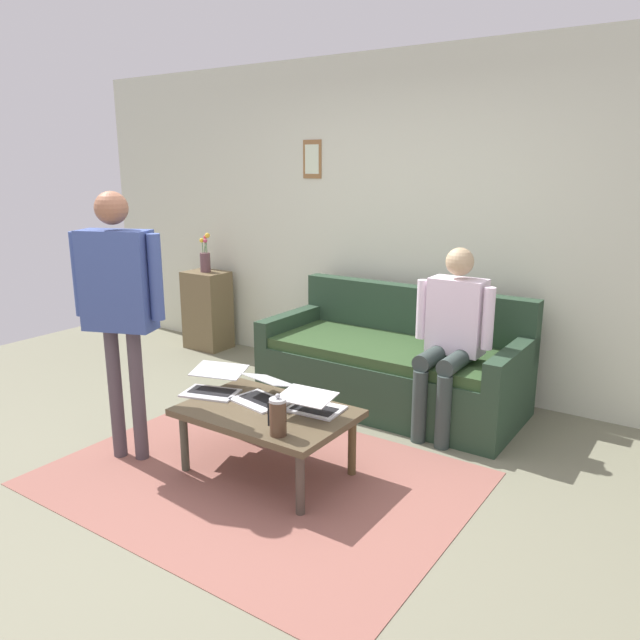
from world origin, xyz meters
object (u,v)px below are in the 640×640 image
flower_vase (205,259)px  person_seated (451,330)px  coffee_table (267,417)px  laptop_left (263,393)px  laptop_right (214,385)px  person_standing (118,293)px  french_press (278,417)px  couch (393,366)px  side_shelf (207,310)px  laptop_center (313,404)px

flower_vase → person_seated: size_ratio=0.30×
coffee_table → laptop_left: 0.17m
laptop_right → person_standing: bearing=44.5°
coffee_table → french_press: french_press is taller
couch → coffee_table: (0.10, 1.41, 0.06)m
laptop_right → french_press: bearing=159.2°
french_press → flower_vase: flower_vase is taller
couch → person_seated: bearing=157.5°
laptop_left → side_shelf: 2.60m
person_seated → side_shelf: bearing=-10.7°
coffee_table → side_shelf: size_ratio=1.29×
laptop_right → side_shelf: size_ratio=0.55×
side_shelf → flower_vase: bearing=-158.5°
laptop_left → french_press: 0.51m
french_press → person_seated: size_ratio=0.18×
couch → laptop_left: couch is taller
laptop_center → person_standing: person_standing is taller
person_standing → person_seated: (-1.50, -1.52, -0.34)m
side_shelf → person_standing: size_ratio=0.47×
side_shelf → flower_vase: size_ratio=2.03×
laptop_center → coffee_table: bearing=27.0°
french_press → laptop_left: bearing=-41.8°
side_shelf → person_standing: bearing=122.4°
side_shelf → french_press: bearing=141.2°
laptop_center → side_shelf: (2.40, -1.59, -0.06)m
french_press → person_seated: bearing=-105.0°
coffee_table → person_seated: size_ratio=0.79×
couch → person_seated: 0.73m
laptop_center → french_press: size_ratio=1.52×
side_shelf → person_standing: 2.52m
laptop_left → flower_vase: size_ratio=0.98×
coffee_table → laptop_center: bearing=-153.0°
couch → laptop_center: couch is taller
couch → flower_vase: flower_vase is taller
couch → laptop_center: size_ratio=5.47×
flower_vase → person_seated: bearing=169.3°
person_seated → laptop_right: bearing=45.5°
flower_vase → coffee_table: bearing=141.5°
side_shelf → person_seated: size_ratio=0.61×
french_press → couch: bearing=-84.3°
couch → laptop_left: bearing=80.7°
laptop_center → person_seated: bearing=-111.0°
flower_vase → couch: bearing=172.4°
couch → laptop_center: 1.30m
coffee_table → person_seated: bearing=-118.8°
laptop_left → side_shelf: side_shelf is taller
laptop_right → person_seated: bearing=-134.5°
side_shelf → laptop_left: bearing=141.7°
couch → person_standing: (0.96, 1.74, 0.76)m
coffee_table → laptop_left: size_ratio=2.68×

